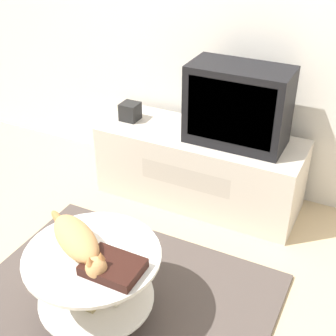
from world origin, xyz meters
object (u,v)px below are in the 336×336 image
at_px(cat, 78,241).
at_px(tv, 238,106).
at_px(dvd_box, 113,267).
at_px(speaker, 130,111).

bearing_deg(cat, tv, 105.44).
height_order(dvd_box, cat, cat).
height_order(tv, speaker, tv).
height_order(tv, cat, tv).
bearing_deg(speaker, dvd_box, -62.69).
bearing_deg(dvd_box, speaker, 117.31).
xyz_separation_m(speaker, cat, (0.43, -1.21, -0.07)).
height_order(speaker, dvd_box, speaker).
bearing_deg(cat, dvd_box, 19.58).
relative_size(speaker, dvd_box, 0.47).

